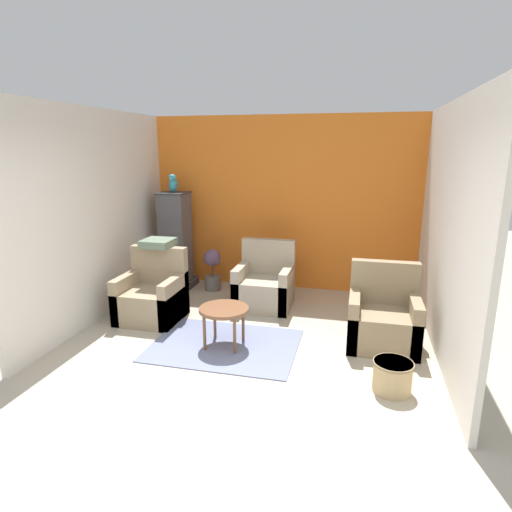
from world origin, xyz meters
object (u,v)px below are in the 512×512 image
object	(u,v)px
armchair_middle	(265,286)
parrot	(173,184)
coffee_table	(224,312)
armchair_right	(383,320)
birdcage	(176,243)
armchair_left	(152,297)
potted_plant	(212,267)
wicker_basket	(392,375)

from	to	relation	value
armchair_middle	parrot	world-z (taller)	parrot
coffee_table	armchair_right	xyz separation A→B (m)	(1.79, 0.49, -0.12)
armchair_middle	birdcage	distance (m)	1.76
coffee_table	armchair_right	world-z (taller)	armchair_right
coffee_table	birdcage	world-z (taller)	birdcage
coffee_table	armchair_middle	xyz separation A→B (m)	(0.17, 1.39, -0.12)
armchair_left	armchair_right	xyz separation A→B (m)	(2.98, -0.07, 0.00)
parrot	potted_plant	size ratio (longest dim) A/B	0.43
parrot	coffee_table	bearing A→B (deg)	-53.25
parrot	wicker_basket	world-z (taller)	parrot
armchair_right	birdcage	bearing A→B (deg)	155.90
birdcage	potted_plant	world-z (taller)	birdcage
potted_plant	armchair_middle	bearing A→B (deg)	-27.58
armchair_middle	parrot	xyz separation A→B (m)	(-1.61, 0.54, 1.40)
armchair_middle	wicker_basket	distance (m)	2.56
armchair_left	armchair_right	world-z (taller)	same
coffee_table	parrot	distance (m)	2.73
coffee_table	armchair_middle	distance (m)	1.41
armchair_left	potted_plant	world-z (taller)	armchair_left
coffee_table	birdcage	bearing A→B (deg)	126.79
armchair_middle	parrot	size ratio (longest dim) A/B	3.29
armchair_middle	armchair_right	bearing A→B (deg)	-29.26
armchair_right	parrot	distance (m)	3.81
armchair_left	potted_plant	distance (m)	1.40
armchair_left	armchair_middle	bearing A→B (deg)	31.46
coffee_table	wicker_basket	bearing A→B (deg)	-16.31
coffee_table	parrot	xyz separation A→B (m)	(-1.44, 1.93, 1.28)
armchair_left	birdcage	world-z (taller)	birdcage
coffee_table	potted_plant	world-z (taller)	potted_plant
armchair_right	potted_plant	xyz separation A→B (m)	(-2.60, 1.42, 0.07)
birdcage	armchair_right	bearing A→B (deg)	-24.10
potted_plant	armchair_right	bearing A→B (deg)	-28.63
potted_plant	wicker_basket	distance (m)	3.62
armchair_right	wicker_basket	world-z (taller)	armchair_right
armchair_left	armchair_right	size ratio (longest dim) A/B	1.00
armchair_right	birdcage	xyz separation A→B (m)	(-3.23, 1.45, 0.45)
coffee_table	parrot	world-z (taller)	parrot
armchair_middle	birdcage	xyz separation A→B (m)	(-1.61, 0.54, 0.45)
parrot	birdcage	bearing A→B (deg)	-90.00
armchair_middle	birdcage	size ratio (longest dim) A/B	0.60
armchair_left	armchair_middle	distance (m)	1.60
armchair_left	armchair_middle	world-z (taller)	same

